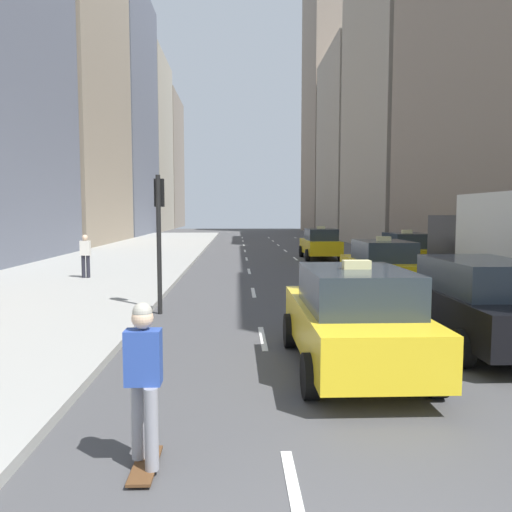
% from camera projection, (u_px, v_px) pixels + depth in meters
% --- Properties ---
extents(sidewalk_left, '(8.00, 66.00, 0.15)m').
position_uv_depth(sidewalk_left, '(130.00, 257.00, 29.14)').
color(sidewalk_left, '#9E9E99').
rests_on(sidewalk_left, ground).
extents(lane_markings, '(5.72, 56.00, 0.01)m').
position_uv_depth(lane_markings, '(302.00, 264.00, 25.52)').
color(lane_markings, white).
rests_on(lane_markings, ground).
extents(building_row_left, '(6.00, 95.59, 33.07)m').
position_uv_depth(building_row_left, '(104.00, 105.00, 49.91)').
color(building_row_left, gray).
rests_on(building_row_left, ground).
extents(building_row_right, '(6.00, 73.72, 34.92)m').
position_uv_depth(building_row_right, '(387.00, 96.00, 42.20)').
color(building_row_right, '#4C515B').
rests_on(building_row_right, ground).
extents(taxi_lead, '(2.02, 4.40, 1.87)m').
position_uv_depth(taxi_lead, '(320.00, 244.00, 28.36)').
color(taxi_lead, yellow).
rests_on(taxi_lead, ground).
extents(taxi_second, '(2.02, 4.40, 1.87)m').
position_uv_depth(taxi_second, '(405.00, 252.00, 22.37)').
color(taxi_second, yellow).
rests_on(taxi_second, ground).
extents(taxi_third, '(2.02, 4.40, 1.87)m').
position_uv_depth(taxi_third, '(381.00, 266.00, 16.36)').
color(taxi_third, yellow).
rests_on(taxi_third, ground).
extents(taxi_fourth, '(2.02, 4.40, 1.87)m').
position_uv_depth(taxi_fourth, '(353.00, 318.00, 8.33)').
color(taxi_fourth, yellow).
rests_on(taxi_fourth, ground).
extents(sedan_black_near, '(2.02, 4.96, 1.73)m').
position_uv_depth(sedan_black_near, '(475.00, 301.00, 9.93)').
color(sedan_black_near, black).
rests_on(sedan_black_near, ground).
extents(skateboarder, '(0.36, 0.80, 1.75)m').
position_uv_depth(skateboarder, '(144.00, 378.00, 5.05)').
color(skateboarder, brown).
rests_on(skateboarder, ground).
extents(pedestrian_far_walking, '(0.36, 0.22, 1.65)m').
position_uv_depth(pedestrian_far_walking, '(85.00, 254.00, 19.02)').
color(pedestrian_far_walking, '#23232D').
rests_on(pedestrian_far_walking, sidewalk_left).
extents(traffic_light_pole, '(0.24, 0.42, 3.60)m').
position_uv_depth(traffic_light_pole, '(159.00, 221.00, 12.90)').
color(traffic_light_pole, black).
rests_on(traffic_light_pole, ground).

